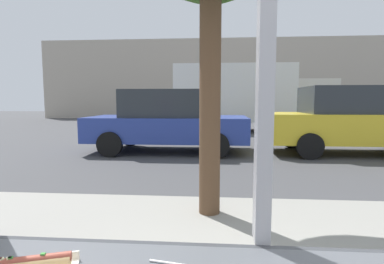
% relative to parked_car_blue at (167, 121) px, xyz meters
% --- Properties ---
extents(ground_plane, '(60.00, 60.00, 0.00)m').
position_rel_parked_car_blue_xyz_m(ground_plane, '(1.49, 0.63, -0.86)').
color(ground_plane, '#424244').
extents(sidewalk_strip, '(16.00, 2.80, 0.14)m').
position_rel_parked_car_blue_xyz_m(sidewalk_strip, '(1.49, -5.77, -0.79)').
color(sidewalk_strip, gray).
rests_on(sidewalk_strip, ground).
extents(building_facade_far, '(28.00, 1.20, 6.15)m').
position_rel_parked_car_blue_xyz_m(building_facade_far, '(1.49, 15.86, 2.21)').
color(building_facade_far, '#A89E8E').
rests_on(building_facade_far, ground).
extents(parked_car_blue, '(4.32, 2.08, 1.70)m').
position_rel_parked_car_blue_xyz_m(parked_car_blue, '(0.00, 0.00, 0.00)').
color(parked_car_blue, '#283D93').
rests_on(parked_car_blue, ground).
extents(parked_car_yellow, '(4.62, 1.95, 1.78)m').
position_rel_parked_car_blue_xyz_m(parked_car_yellow, '(5.00, 0.00, 0.04)').
color(parked_car_yellow, gold).
rests_on(parked_car_yellow, ground).
extents(box_truck, '(7.10, 2.44, 3.02)m').
position_rel_parked_car_blue_xyz_m(box_truck, '(2.84, 6.00, 0.78)').
color(box_truck, silver).
rests_on(box_truck, ground).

